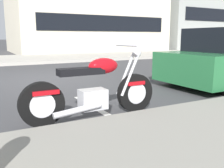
% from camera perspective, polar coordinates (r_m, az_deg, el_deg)
% --- Properties ---
extents(ground_plane, '(260.00, 260.00, 0.00)m').
position_cam_1_polar(ground_plane, '(7.64, -14.60, 1.06)').
color(ground_plane, '#3D3D3F').
extents(sidewalk_far_curb, '(120.00, 5.00, 0.14)m').
position_cam_1_polar(sidewalk_far_curb, '(19.70, 16.23, 6.83)').
color(sidewalk_far_curb, '#ADA89E').
rests_on(sidewalk_far_curb, ground).
extents(parking_stall_stripe, '(0.12, 2.20, 0.01)m').
position_cam_1_polar(parking_stall_stripe, '(4.28, -2.82, -5.94)').
color(parking_stall_stripe, silver).
rests_on(parking_stall_stripe, ground).
extents(parked_motorcycle, '(2.16, 0.62, 1.11)m').
position_cam_1_polar(parked_motorcycle, '(3.78, -4.05, -1.55)').
color(parked_motorcycle, black).
rests_on(parked_motorcycle, ground).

